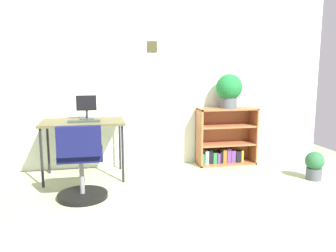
{
  "coord_description": "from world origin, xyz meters",
  "views": [
    {
      "loc": [
        -0.66,
        -2.56,
        1.34
      ],
      "look_at": [
        0.14,
        1.34,
        0.67
      ],
      "focal_mm": 36.72,
      "sensor_mm": 36.0,
      "label": 1
    }
  ],
  "objects_px": {
    "monitor": "(87,107)",
    "office_chair": "(81,167)",
    "desk": "(83,125)",
    "keyboard": "(84,121)",
    "potted_plant_floor": "(314,165)",
    "bookshelf_low": "(225,139)",
    "potted_plant_on_shelf": "(229,89)"
  },
  "relations": [
    {
      "from": "potted_plant_on_shelf",
      "to": "potted_plant_floor",
      "type": "xyz_separation_m",
      "value": [
        0.79,
        -0.86,
        -0.88
      ]
    },
    {
      "from": "monitor",
      "to": "office_chair",
      "type": "distance_m",
      "value": 1.0
    },
    {
      "from": "keyboard",
      "to": "office_chair",
      "type": "distance_m",
      "value": 0.75
    },
    {
      "from": "desk",
      "to": "keyboard",
      "type": "height_order",
      "value": "keyboard"
    },
    {
      "from": "monitor",
      "to": "potted_plant_on_shelf",
      "type": "relative_size",
      "value": 0.64
    },
    {
      "from": "office_chair",
      "to": "potted_plant_floor",
      "type": "xyz_separation_m",
      "value": [
        2.75,
        0.11,
        -0.17
      ]
    },
    {
      "from": "bookshelf_low",
      "to": "potted_plant_floor",
      "type": "xyz_separation_m",
      "value": [
        0.81,
        -0.92,
        -0.17
      ]
    },
    {
      "from": "keyboard",
      "to": "office_chair",
      "type": "relative_size",
      "value": 0.47
    },
    {
      "from": "desk",
      "to": "office_chair",
      "type": "bearing_deg",
      "value": -90.08
    },
    {
      "from": "office_chair",
      "to": "monitor",
      "type": "bearing_deg",
      "value": 86.78
    },
    {
      "from": "potted_plant_on_shelf",
      "to": "potted_plant_floor",
      "type": "height_order",
      "value": "potted_plant_on_shelf"
    },
    {
      "from": "desk",
      "to": "potted_plant_on_shelf",
      "type": "distance_m",
      "value": 2.01
    },
    {
      "from": "keyboard",
      "to": "bookshelf_low",
      "type": "height_order",
      "value": "bookshelf_low"
    },
    {
      "from": "desk",
      "to": "office_chair",
      "type": "relative_size",
      "value": 1.23
    },
    {
      "from": "desk",
      "to": "monitor",
      "type": "distance_m",
      "value": 0.24
    },
    {
      "from": "office_chair",
      "to": "desk",
      "type": "bearing_deg",
      "value": 89.92
    },
    {
      "from": "desk",
      "to": "potted_plant_floor",
      "type": "bearing_deg",
      "value": -13.08
    },
    {
      "from": "keyboard",
      "to": "potted_plant_floor",
      "type": "bearing_deg",
      "value": -11.27
    },
    {
      "from": "bookshelf_low",
      "to": "office_chair",
      "type": "bearing_deg",
      "value": -152.06
    },
    {
      "from": "desk",
      "to": "potted_plant_floor",
      "type": "distance_m",
      "value": 2.86
    },
    {
      "from": "keyboard",
      "to": "potted_plant_on_shelf",
      "type": "bearing_deg",
      "value": 9.34
    },
    {
      "from": "monitor",
      "to": "office_chair",
      "type": "bearing_deg",
      "value": -93.22
    },
    {
      "from": "monitor",
      "to": "potted_plant_on_shelf",
      "type": "xyz_separation_m",
      "value": [
        1.91,
        0.12,
        0.2
      ]
    },
    {
      "from": "desk",
      "to": "monitor",
      "type": "relative_size",
      "value": 3.31
    },
    {
      "from": "bookshelf_low",
      "to": "potted_plant_floor",
      "type": "bearing_deg",
      "value": -48.63
    },
    {
      "from": "office_chair",
      "to": "potted_plant_floor",
      "type": "relative_size",
      "value": 2.32
    },
    {
      "from": "keyboard",
      "to": "potted_plant_floor",
      "type": "height_order",
      "value": "keyboard"
    },
    {
      "from": "bookshelf_low",
      "to": "potted_plant_on_shelf",
      "type": "distance_m",
      "value": 0.71
    },
    {
      "from": "monitor",
      "to": "desk",
      "type": "bearing_deg",
      "value": -113.52
    },
    {
      "from": "desk",
      "to": "potted_plant_on_shelf",
      "type": "xyz_separation_m",
      "value": [
        1.96,
        0.22,
        0.4
      ]
    },
    {
      "from": "bookshelf_low",
      "to": "desk",
      "type": "bearing_deg",
      "value": -171.8
    },
    {
      "from": "monitor",
      "to": "office_chair",
      "type": "xyz_separation_m",
      "value": [
        -0.05,
        -0.86,
        -0.51
      ]
    }
  ]
}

